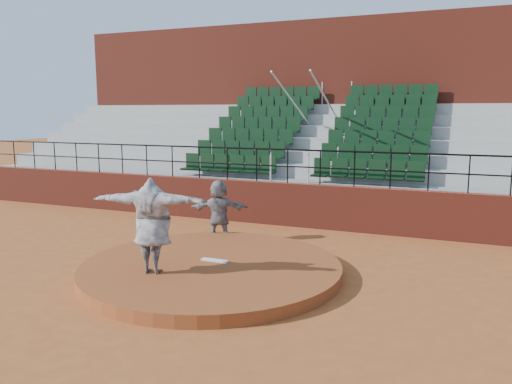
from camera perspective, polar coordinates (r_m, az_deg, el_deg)
ground at (r=10.80m, az=-5.10°, el=-9.34°), size 90.00×90.00×0.00m
pitchers_mound at (r=10.76m, az=-5.11°, el=-8.71°), size 5.50×5.50×0.25m
pitching_rubber at (r=10.85m, az=-4.75°, el=-7.79°), size 0.60×0.15×0.03m
boundary_wall at (r=15.11m, az=3.59°, el=-1.40°), size 24.00×0.30×1.30m
wall_railing at (r=14.92m, az=3.65°, el=3.82°), size 24.04×0.05×1.03m
seating_deck at (r=18.45m, az=7.26°, el=2.97°), size 24.00×5.97×4.63m
press_box_facade at (r=22.19m, az=10.07°, el=9.40°), size 24.00×3.00×7.10m
pitcher at (r=10.06m, az=-11.79°, el=-3.77°), size 2.43×1.07×1.91m
fielder at (r=13.26m, az=-4.25°, el=-2.11°), size 1.61×1.06×1.66m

